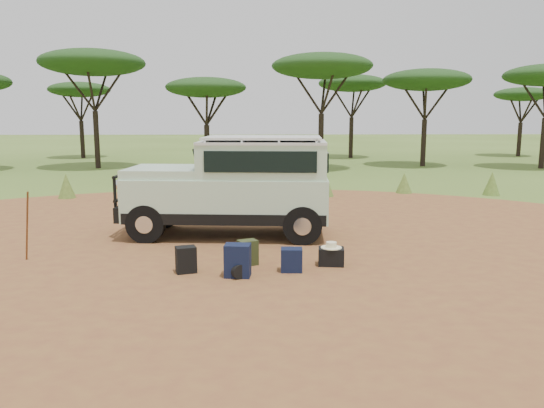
{
  "coord_description": "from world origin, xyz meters",
  "views": [
    {
      "loc": [
        0.48,
        -10.05,
        2.83
      ],
      "look_at": [
        0.85,
        0.88,
        1.0
      ],
      "focal_mm": 35.0,
      "sensor_mm": 36.0,
      "label": 1
    }
  ],
  "objects_px": {
    "walking_staff": "(27,226)",
    "backpack_olive": "(248,253)",
    "safari_vehicle": "(235,188)",
    "backpack_black": "(186,260)",
    "backpack_navy": "(238,261)",
    "hard_case": "(331,257)",
    "duffel_navy": "(292,260)"
  },
  "relations": [
    {
      "from": "backpack_black",
      "to": "duffel_navy",
      "type": "distance_m",
      "value": 1.92
    },
    {
      "from": "backpack_black",
      "to": "hard_case",
      "type": "bearing_deg",
      "value": -9.08
    },
    {
      "from": "safari_vehicle",
      "to": "backpack_black",
      "type": "distance_m",
      "value": 3.27
    },
    {
      "from": "backpack_black",
      "to": "hard_case",
      "type": "distance_m",
      "value": 2.74
    },
    {
      "from": "safari_vehicle",
      "to": "duffel_navy",
      "type": "bearing_deg",
      "value": -64.65
    },
    {
      "from": "backpack_black",
      "to": "duffel_navy",
      "type": "xyz_separation_m",
      "value": [
        1.92,
        0.0,
        -0.03
      ]
    },
    {
      "from": "safari_vehicle",
      "to": "duffel_navy",
      "type": "distance_m",
      "value": 3.37
    },
    {
      "from": "duffel_navy",
      "to": "safari_vehicle",
      "type": "bearing_deg",
      "value": 113.97
    },
    {
      "from": "backpack_black",
      "to": "backpack_olive",
      "type": "relative_size",
      "value": 1.0
    },
    {
      "from": "duffel_navy",
      "to": "backpack_navy",
      "type": "bearing_deg",
      "value": -160.54
    },
    {
      "from": "walking_staff",
      "to": "duffel_navy",
      "type": "height_order",
      "value": "walking_staff"
    },
    {
      "from": "walking_staff",
      "to": "backpack_navy",
      "type": "distance_m",
      "value": 4.29
    },
    {
      "from": "walking_staff",
      "to": "hard_case",
      "type": "distance_m",
      "value": 5.92
    },
    {
      "from": "safari_vehicle",
      "to": "backpack_olive",
      "type": "bearing_deg",
      "value": -77.9
    },
    {
      "from": "backpack_olive",
      "to": "hard_case",
      "type": "relative_size",
      "value": 1.01
    },
    {
      "from": "hard_case",
      "to": "backpack_navy",
      "type": "bearing_deg",
      "value": -151.88
    },
    {
      "from": "backpack_navy",
      "to": "hard_case",
      "type": "distance_m",
      "value": 1.89
    },
    {
      "from": "walking_staff",
      "to": "backpack_olive",
      "type": "xyz_separation_m",
      "value": [
        4.29,
        -0.4,
        -0.46
      ]
    },
    {
      "from": "backpack_black",
      "to": "hard_case",
      "type": "xyz_separation_m",
      "value": [
        2.71,
        0.39,
        -0.07
      ]
    },
    {
      "from": "safari_vehicle",
      "to": "walking_staff",
      "type": "height_order",
      "value": "safari_vehicle"
    },
    {
      "from": "duffel_navy",
      "to": "walking_staff",
      "type": "bearing_deg",
      "value": 173.91
    },
    {
      "from": "walking_staff",
      "to": "backpack_olive",
      "type": "distance_m",
      "value": 4.33
    },
    {
      "from": "safari_vehicle",
      "to": "backpack_black",
      "type": "relative_size",
      "value": 10.23
    },
    {
      "from": "backpack_black",
      "to": "duffel_navy",
      "type": "relative_size",
      "value": 1.11
    },
    {
      "from": "walking_staff",
      "to": "hard_case",
      "type": "xyz_separation_m",
      "value": [
        5.88,
        -0.48,
        -0.53
      ]
    },
    {
      "from": "walking_staff",
      "to": "backpack_olive",
      "type": "height_order",
      "value": "walking_staff"
    },
    {
      "from": "backpack_olive",
      "to": "duffel_navy",
      "type": "xyz_separation_m",
      "value": [
        0.81,
        -0.46,
        -0.03
      ]
    },
    {
      "from": "safari_vehicle",
      "to": "backpack_olive",
      "type": "relative_size",
      "value": 10.21
    },
    {
      "from": "safari_vehicle",
      "to": "walking_staff",
      "type": "xyz_separation_m",
      "value": [
        -3.96,
        -2.18,
        -0.43
      ]
    },
    {
      "from": "safari_vehicle",
      "to": "backpack_black",
      "type": "height_order",
      "value": "safari_vehicle"
    },
    {
      "from": "backpack_navy",
      "to": "backpack_olive",
      "type": "height_order",
      "value": "backpack_navy"
    },
    {
      "from": "backpack_olive",
      "to": "backpack_navy",
      "type": "bearing_deg",
      "value": -126.76
    }
  ]
}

